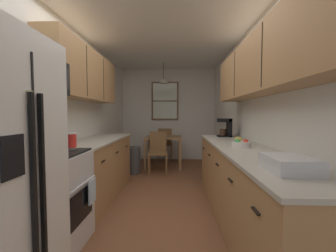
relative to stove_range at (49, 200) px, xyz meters
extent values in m
plane|color=brown|center=(0.99, 1.51, -0.47)|extent=(12.00, 12.00, 0.00)
cube|color=white|center=(-0.36, 1.51, 0.80)|extent=(0.10, 9.00, 2.55)
cube|color=white|center=(2.34, 1.51, 0.80)|extent=(0.10, 9.00, 2.55)
cube|color=white|center=(0.99, 4.16, 0.80)|extent=(4.40, 0.10, 2.55)
cube|color=white|center=(0.99, 1.51, 2.12)|extent=(4.40, 9.00, 0.08)
cube|color=black|center=(0.38, -0.73, 0.36)|extent=(0.01, 0.01, 1.60)
cube|color=black|center=(0.40, -0.77, 0.36)|extent=(0.02, 0.02, 1.14)
cube|color=black|center=(0.40, -0.69, 0.36)|extent=(0.02, 0.02, 1.14)
cube|color=black|center=(0.39, -0.90, 0.59)|extent=(0.01, 0.15, 0.22)
cube|color=beige|center=(0.38, -0.75, 0.91)|extent=(0.01, 0.05, 0.07)
cube|color=silver|center=(0.00, 0.00, -0.02)|extent=(0.62, 0.64, 0.90)
cube|color=black|center=(0.32, 0.00, -0.05)|extent=(0.01, 0.45, 0.30)
cube|color=silver|center=(0.34, 0.00, 0.16)|extent=(0.02, 0.51, 0.02)
cube|color=black|center=(0.00, 0.00, 0.44)|extent=(0.59, 0.61, 0.02)
cube|color=silver|center=(-0.28, 0.00, 0.53)|extent=(0.06, 0.64, 0.20)
cylinder|color=#2D2D2D|center=(-0.14, -0.14, 0.45)|extent=(0.15, 0.15, 0.01)
cylinder|color=#2D2D2D|center=(-0.14, 0.14, 0.45)|extent=(0.15, 0.15, 0.01)
cylinder|color=#2D2D2D|center=(0.14, -0.14, 0.45)|extent=(0.15, 0.15, 0.01)
cylinder|color=#2D2D2D|center=(0.14, 0.14, 0.45)|extent=(0.15, 0.15, 0.01)
cube|color=black|center=(-0.12, 0.00, 1.17)|extent=(0.38, 0.63, 0.33)
cube|color=black|center=(0.08, -0.06, 1.17)|extent=(0.01, 0.38, 0.21)
cube|color=#2D2D33|center=(0.08, 0.22, 1.17)|extent=(0.01, 0.13, 0.21)
cube|color=#A87A4C|center=(-0.01, 1.27, -0.04)|extent=(0.60, 1.88, 0.87)
cube|color=#B7B2A3|center=(-0.01, 1.27, 0.41)|extent=(0.63, 1.90, 0.03)
cube|color=black|center=(0.31, 0.64, 0.23)|extent=(0.02, 0.10, 0.01)
cube|color=black|center=(0.31, 1.27, 0.23)|extent=(0.02, 0.10, 0.01)
cube|color=black|center=(0.31, 1.90, 0.23)|extent=(0.02, 0.10, 0.01)
cube|color=#A87A4C|center=(-0.15, 1.22, 1.39)|extent=(0.32, 1.98, 0.72)
cube|color=#2D2319|center=(0.02, 0.90, 1.39)|extent=(0.01, 0.01, 0.67)
cube|color=#2D2319|center=(0.02, 1.55, 1.39)|extent=(0.01, 0.01, 0.67)
cube|color=#A87A4C|center=(1.99, 0.52, -0.04)|extent=(0.60, 2.97, 0.87)
cube|color=#B7B2A3|center=(1.99, 0.52, 0.41)|extent=(0.63, 2.99, 0.03)
cube|color=black|center=(1.68, -0.67, 0.23)|extent=(0.02, 0.10, 0.01)
cube|color=black|center=(1.68, -0.07, 0.23)|extent=(0.02, 0.10, 0.01)
cube|color=black|center=(1.68, 0.52, 0.23)|extent=(0.02, 0.10, 0.01)
cube|color=black|center=(1.68, 1.12, 0.23)|extent=(0.02, 0.10, 0.01)
cube|color=black|center=(1.68, 1.71, 0.23)|extent=(0.02, 0.10, 0.01)
cube|color=#A87A4C|center=(2.13, 0.47, 1.34)|extent=(0.32, 2.67, 0.62)
cube|color=#2D2319|center=(1.97, 0.03, 1.34)|extent=(0.01, 0.01, 0.57)
cube|color=#2D2319|center=(1.97, 0.91, 1.34)|extent=(0.01, 0.01, 0.57)
cube|color=olive|center=(0.90, 3.27, 0.25)|extent=(0.86, 0.83, 0.03)
cube|color=olive|center=(0.50, 2.88, -0.12)|extent=(0.06, 0.06, 0.71)
cube|color=olive|center=(1.31, 2.88, -0.12)|extent=(0.06, 0.06, 0.71)
cube|color=olive|center=(0.50, 3.65, -0.12)|extent=(0.06, 0.06, 0.71)
cube|color=olive|center=(1.31, 3.65, -0.12)|extent=(0.06, 0.06, 0.71)
cube|color=brown|center=(0.82, 2.57, -0.02)|extent=(0.42, 0.42, 0.04)
cube|color=brown|center=(0.81, 2.76, 0.20)|extent=(0.37, 0.05, 0.45)
cylinder|color=brown|center=(1.01, 2.40, -0.26)|extent=(0.04, 0.04, 0.43)
cylinder|color=brown|center=(0.65, 2.38, -0.26)|extent=(0.04, 0.04, 0.43)
cylinder|color=brown|center=(0.99, 2.76, -0.26)|extent=(0.04, 0.04, 0.43)
cylinder|color=brown|center=(0.63, 2.75, -0.26)|extent=(0.04, 0.04, 0.43)
cube|color=brown|center=(0.91, 3.96, -0.02)|extent=(0.40, 0.40, 0.04)
cube|color=brown|center=(0.91, 3.78, 0.20)|extent=(0.37, 0.04, 0.45)
cylinder|color=brown|center=(0.72, 4.14, -0.26)|extent=(0.04, 0.04, 0.43)
cylinder|color=brown|center=(1.09, 4.15, -0.26)|extent=(0.04, 0.04, 0.43)
cylinder|color=brown|center=(0.73, 3.78, -0.26)|extent=(0.04, 0.04, 0.43)
cylinder|color=brown|center=(1.09, 3.78, -0.26)|extent=(0.04, 0.04, 0.43)
cylinder|color=black|center=(0.90, 3.27, 1.87)|extent=(0.01, 0.01, 0.42)
cone|color=beige|center=(0.90, 3.27, 1.61)|extent=(0.26, 0.26, 0.10)
sphere|color=white|center=(0.90, 3.27, 1.63)|extent=(0.06, 0.06, 0.06)
cube|color=brown|center=(0.90, 4.09, 1.19)|extent=(0.75, 0.04, 1.07)
cube|color=silver|center=(0.90, 4.07, 1.19)|extent=(0.67, 0.01, 0.99)
cube|color=brown|center=(0.90, 4.07, 1.19)|extent=(0.67, 0.02, 0.03)
cylinder|color=#3F3F42|center=(0.29, 2.59, -0.18)|extent=(0.29, 0.29, 0.58)
cylinder|color=red|center=(-0.01, 0.47, 0.51)|extent=(0.12, 0.12, 0.15)
cylinder|color=white|center=(-0.01, 0.47, 0.59)|extent=(0.12, 0.12, 0.02)
cube|color=silver|center=(0.35, 0.16, 0.03)|extent=(0.02, 0.16, 0.24)
cube|color=black|center=(2.03, 1.70, 0.44)|extent=(0.22, 0.18, 0.02)
cube|color=black|center=(2.11, 1.70, 0.58)|extent=(0.06, 0.18, 0.31)
cube|color=black|center=(2.03, 1.70, 0.71)|extent=(0.22, 0.18, 0.06)
cylinder|color=#331E14|center=(2.01, 1.70, 0.51)|extent=(0.11, 0.11, 0.11)
cylinder|color=#E5CC4C|center=(2.00, 0.79, 0.47)|extent=(0.07, 0.07, 0.09)
torus|color=#E5CC4C|center=(2.05, 0.79, 0.48)|extent=(0.05, 0.01, 0.05)
cylinder|color=silver|center=(1.97, 0.57, 0.46)|extent=(0.21, 0.21, 0.06)
cylinder|color=black|center=(1.97, 0.57, 0.47)|extent=(0.17, 0.17, 0.03)
sphere|color=red|center=(2.02, 0.56, 0.49)|extent=(0.06, 0.06, 0.06)
sphere|color=green|center=(1.93, 0.57, 0.49)|extent=(0.06, 0.06, 0.06)
cube|color=silver|center=(1.96, -0.51, 0.48)|extent=(0.28, 0.34, 0.10)
cylinder|color=#E0D14C|center=(0.85, 3.22, 0.30)|extent=(0.16, 0.16, 0.06)
camera|label=1|loc=(1.20, -1.93, 0.81)|focal=22.68mm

